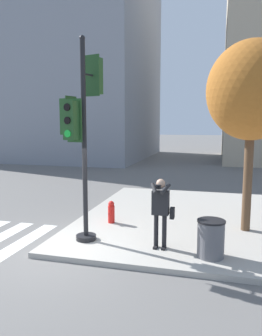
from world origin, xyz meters
The scene contains 8 objects.
ground_plane centered at (0.00, 0.00, 0.00)m, with size 160.00×160.00×0.00m, color slate.
sidewalk_corner centered at (3.50, 3.50, 0.07)m, with size 8.00×8.00×0.13m.
traffic_signal_pole centered at (0.36, 0.69, 3.08)m, with size 0.98×1.33×5.07m.
person_photographer centered at (2.42, 0.61, 1.14)m, with size 0.58×0.54×1.68m.
street_tree centered at (4.51, 2.53, 3.95)m, with size 2.41×2.41×5.17m.
fire_hydrant centered at (0.64, 2.21, 0.46)m, with size 0.20×0.26×0.67m.
trash_bin centered at (3.60, 0.36, 0.56)m, with size 0.63×0.63×0.85m.
building_left centered at (-11.17, 21.46, 8.38)m, with size 17.59×13.96×16.73m.
Camera 1 is at (3.69, -6.90, 3.13)m, focal length 35.00 mm.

